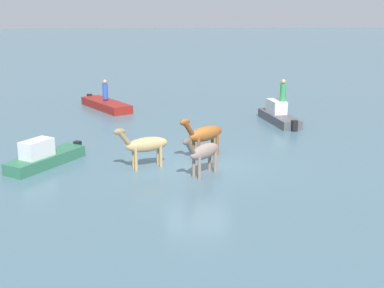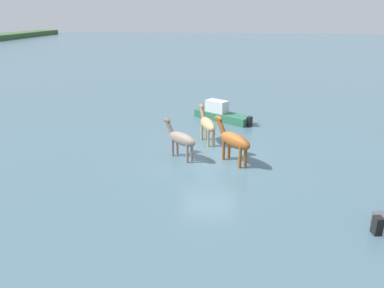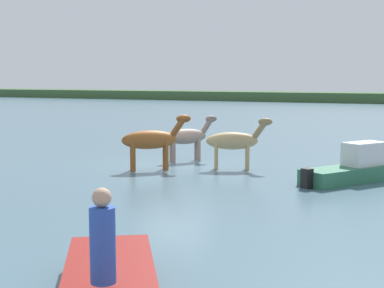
{
  "view_description": "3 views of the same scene",
  "coord_description": "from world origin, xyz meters",
  "px_view_note": "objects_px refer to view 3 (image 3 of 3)",
  "views": [
    {
      "loc": [
        1.6,
        20.29,
        6.52
      ],
      "look_at": [
        0.23,
        0.13,
        0.93
      ],
      "focal_mm": 49.22,
      "sensor_mm": 36.0,
      "label": 1
    },
    {
      "loc": [
        -15.0,
        -0.85,
        6.19
      ],
      "look_at": [
        -0.37,
        0.75,
        0.77
      ],
      "focal_mm": 33.61,
      "sensor_mm": 36.0,
      "label": 2
    },
    {
      "loc": [
        8.47,
        -17.5,
        3.1
      ],
      "look_at": [
        0.62,
        0.05,
        0.81
      ],
      "focal_mm": 52.52,
      "sensor_mm": 36.0,
      "label": 3
    }
  ],
  "objects_px": {
    "horse_mid_herd": "(152,140)",
    "boat_tender_starboard": "(355,171)",
    "horse_dark_mare": "(187,137)",
    "person_helmsman_aft": "(103,239)",
    "horse_lead": "(234,141)"
  },
  "relations": [
    {
      "from": "boat_tender_starboard",
      "to": "person_helmsman_aft",
      "type": "height_order",
      "value": "person_helmsman_aft"
    },
    {
      "from": "horse_dark_mare",
      "to": "person_helmsman_aft",
      "type": "relative_size",
      "value": 1.53
    },
    {
      "from": "horse_dark_mare",
      "to": "person_helmsman_aft",
      "type": "distance_m",
      "value": 14.0
    },
    {
      "from": "horse_dark_mare",
      "to": "horse_lead",
      "type": "distance_m",
      "value": 2.45
    },
    {
      "from": "horse_lead",
      "to": "boat_tender_starboard",
      "type": "height_order",
      "value": "horse_lead"
    },
    {
      "from": "person_helmsman_aft",
      "to": "horse_lead",
      "type": "bearing_deg",
      "value": 102.34
    },
    {
      "from": "horse_lead",
      "to": "horse_mid_herd",
      "type": "relative_size",
      "value": 1.06
    },
    {
      "from": "horse_lead",
      "to": "horse_mid_herd",
      "type": "bearing_deg",
      "value": -174.02
    },
    {
      "from": "boat_tender_starboard",
      "to": "horse_dark_mare",
      "type": "bearing_deg",
      "value": 109.32
    },
    {
      "from": "horse_mid_herd",
      "to": "boat_tender_starboard",
      "type": "xyz_separation_m",
      "value": [
        6.53,
        0.7,
        -0.72
      ]
    },
    {
      "from": "horse_dark_mare",
      "to": "person_helmsman_aft",
      "type": "height_order",
      "value": "person_helmsman_aft"
    },
    {
      "from": "boat_tender_starboard",
      "to": "person_helmsman_aft",
      "type": "bearing_deg",
      "value": -153.33
    },
    {
      "from": "horse_mid_herd",
      "to": "boat_tender_starboard",
      "type": "relative_size",
      "value": 0.58
    },
    {
      "from": "horse_lead",
      "to": "horse_mid_herd",
      "type": "xyz_separation_m",
      "value": [
        -2.46,
        -1.3,
        0.06
      ]
    },
    {
      "from": "horse_mid_herd",
      "to": "person_helmsman_aft",
      "type": "distance_m",
      "value": 11.95
    }
  ]
}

